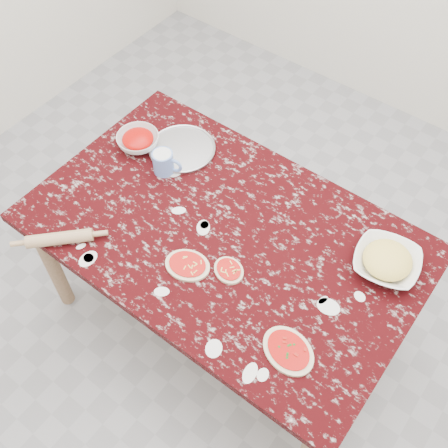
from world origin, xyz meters
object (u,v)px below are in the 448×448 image
at_px(worktable, 224,243).
at_px(flour_mug, 164,162).
at_px(rolling_pin, 60,238).
at_px(pizza_tray, 182,149).
at_px(cheese_bowl, 386,262).
at_px(sauce_bowl, 138,141).

distance_m(worktable, flour_mug, 0.45).
bearing_deg(worktable, rolling_pin, -138.17).
bearing_deg(pizza_tray, rolling_pin, -94.94).
height_order(flour_mug, rolling_pin, flour_mug).
relative_size(worktable, flour_mug, 11.75).
relative_size(flour_mug, rolling_pin, 0.52).
relative_size(pizza_tray, cheese_bowl, 1.19).
height_order(sauce_bowl, cheese_bowl, cheese_bowl).
bearing_deg(worktable, pizza_tray, 149.77).
bearing_deg(rolling_pin, flour_mug, 81.57).
height_order(worktable, pizza_tray, pizza_tray).
distance_m(cheese_bowl, flour_mug, 1.02).
relative_size(worktable, pizza_tray, 5.34).
bearing_deg(flour_mug, sauce_bowl, 166.93).
xyz_separation_m(worktable, pizza_tray, (-0.43, 0.25, 0.09)).
bearing_deg(flour_mug, cheese_bowl, 7.61).
xyz_separation_m(pizza_tray, cheese_bowl, (1.03, -0.01, 0.02)).
relative_size(worktable, cheese_bowl, 6.33).
distance_m(worktable, sauce_bowl, 0.64).
bearing_deg(rolling_pin, cheese_bowl, 31.94).
distance_m(flour_mug, rolling_pin, 0.55).
height_order(cheese_bowl, flour_mug, flour_mug).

